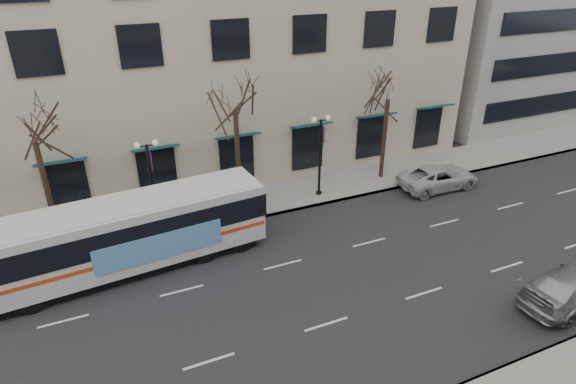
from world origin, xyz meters
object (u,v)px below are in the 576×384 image
tree_far_right (389,84)px  silver_car (574,287)px  white_pickup (438,177)px  lamp_post_right (320,152)px  tree_far_mid (235,94)px  tree_far_left (30,122)px  city_bus (131,233)px  lamp_post_left (152,181)px

tree_far_right → silver_car: 15.23m
tree_far_right → white_pickup: size_ratio=1.51×
tree_far_right → lamp_post_right: 6.11m
tree_far_mid → silver_car: size_ratio=1.55×
lamp_post_right → tree_far_right: bearing=6.9°
tree_far_left → tree_far_right: 20.00m
tree_far_right → city_bus: 17.62m
lamp_post_right → white_pickup: lamp_post_right is taller
lamp_post_left → silver_car: 20.72m
silver_car → white_pickup: 11.67m
tree_far_mid → lamp_post_right: (5.01, -0.60, -3.96)m
tree_far_mid → city_bus: size_ratio=0.65×
lamp_post_left → city_bus: 3.67m
lamp_post_right → tree_far_left: bearing=177.7°
lamp_post_right → silver_car: size_ratio=0.94×
tree_far_left → city_bus: bearing=-47.9°
silver_car → city_bus: bearing=54.1°
tree_far_left → lamp_post_left: tree_far_left is taller
tree_far_left → lamp_post_left: bearing=-6.8°
silver_car → lamp_post_right: bearing=17.5°
lamp_post_right → white_pickup: size_ratio=0.98×
lamp_post_left → white_pickup: lamp_post_left is taller
tree_far_left → lamp_post_right: 15.48m
tree_far_left → lamp_post_left: (5.01, -0.60, -3.75)m
tree_far_right → lamp_post_right: tree_far_right is taller
lamp_post_left → lamp_post_right: bearing=0.0°
city_bus → white_pickup: city_bus is taller
tree_far_right → city_bus: bearing=-167.4°
tree_far_mid → city_bus: bearing=-150.6°
tree_far_right → tree_far_left: bearing=180.0°
city_bus → silver_car: bearing=-36.2°
tree_far_right → silver_car: bearing=-87.8°
city_bus → silver_car: (17.17, -10.41, -1.13)m
tree_far_right → silver_car: tree_far_right is taller
city_bus → silver_car: size_ratio=2.40×
tree_far_left → tree_far_right: (20.00, 0.00, -0.28)m
tree_far_left → white_pickup: 23.52m
tree_far_right → lamp_post_left: (-14.99, -0.60, -3.48)m
tree_far_mid → white_pickup: tree_far_mid is taller
city_bus → white_pickup: bearing=-1.7°
silver_car → white_pickup: (2.05, 11.49, -0.06)m
tree_far_right → white_pickup: (2.59, -2.66, -5.68)m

